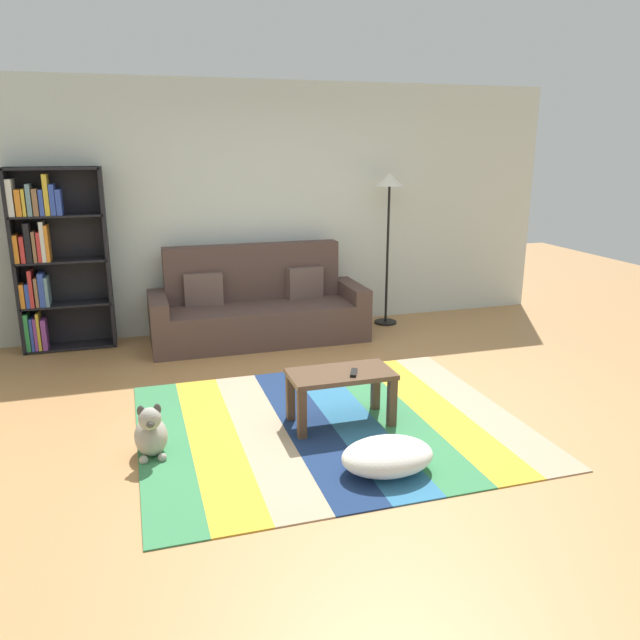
{
  "coord_description": "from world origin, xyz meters",
  "views": [
    {
      "loc": [
        -1.49,
        -4.36,
        2.04
      ],
      "look_at": [
        -0.04,
        0.34,
        0.65
      ],
      "focal_mm": 35.09,
      "sensor_mm": 36.0,
      "label": 1
    }
  ],
  "objects_px": {
    "bookshelf": "(50,258)",
    "standing_lamp": "(389,199)",
    "dog": "(151,434)",
    "coffee_table": "(341,382)",
    "pouf": "(387,456)",
    "couch": "(258,309)",
    "tv_remote": "(354,373)"
  },
  "relations": [
    {
      "from": "pouf",
      "to": "standing_lamp",
      "type": "relative_size",
      "value": 0.35
    },
    {
      "from": "couch",
      "to": "standing_lamp",
      "type": "distance_m",
      "value": 1.92
    },
    {
      "from": "pouf",
      "to": "standing_lamp",
      "type": "bearing_deg",
      "value": 67.3
    },
    {
      "from": "couch",
      "to": "bookshelf",
      "type": "distance_m",
      "value": 2.14
    },
    {
      "from": "dog",
      "to": "standing_lamp",
      "type": "relative_size",
      "value": 0.23
    },
    {
      "from": "couch",
      "to": "bookshelf",
      "type": "xyz_separation_m",
      "value": [
        -2.03,
        0.28,
        0.61
      ]
    },
    {
      "from": "coffee_table",
      "to": "pouf",
      "type": "xyz_separation_m",
      "value": [
        0.05,
        -0.79,
        -0.21
      ]
    },
    {
      "from": "bookshelf",
      "to": "tv_remote",
      "type": "height_order",
      "value": "bookshelf"
    },
    {
      "from": "pouf",
      "to": "tv_remote",
      "type": "bearing_deg",
      "value": 87.71
    },
    {
      "from": "standing_lamp",
      "to": "tv_remote",
      "type": "relative_size",
      "value": 11.55
    },
    {
      "from": "couch",
      "to": "coffee_table",
      "type": "height_order",
      "value": "couch"
    },
    {
      "from": "coffee_table",
      "to": "dog",
      "type": "xyz_separation_m",
      "value": [
        -1.39,
        -0.1,
        -0.17
      ]
    },
    {
      "from": "bookshelf",
      "to": "standing_lamp",
      "type": "distance_m",
      "value": 3.62
    },
    {
      "from": "bookshelf",
      "to": "dog",
      "type": "bearing_deg",
      "value": -73.22
    },
    {
      "from": "couch",
      "to": "standing_lamp",
      "type": "bearing_deg",
      "value": 6.21
    },
    {
      "from": "couch",
      "to": "coffee_table",
      "type": "bearing_deg",
      "value": -86.03
    },
    {
      "from": "bookshelf",
      "to": "tv_remote",
      "type": "distance_m",
      "value": 3.51
    },
    {
      "from": "couch",
      "to": "standing_lamp",
      "type": "relative_size",
      "value": 1.3
    },
    {
      "from": "dog",
      "to": "pouf",
      "type": "bearing_deg",
      "value": -25.64
    },
    {
      "from": "bookshelf",
      "to": "couch",
      "type": "bearing_deg",
      "value": -7.97
    },
    {
      "from": "bookshelf",
      "to": "standing_lamp",
      "type": "height_order",
      "value": "bookshelf"
    },
    {
      "from": "coffee_table",
      "to": "couch",
      "type": "bearing_deg",
      "value": 93.97
    },
    {
      "from": "couch",
      "to": "tv_remote",
      "type": "height_order",
      "value": "couch"
    },
    {
      "from": "standing_lamp",
      "to": "tv_remote",
      "type": "xyz_separation_m",
      "value": [
        -1.32,
        -2.52,
        -1.02
      ]
    },
    {
      "from": "dog",
      "to": "couch",
      "type": "bearing_deg",
      "value": 62.7
    },
    {
      "from": "pouf",
      "to": "standing_lamp",
      "type": "distance_m",
      "value": 3.75
    },
    {
      "from": "dog",
      "to": "standing_lamp",
      "type": "bearing_deg",
      "value": 42.44
    },
    {
      "from": "couch",
      "to": "dog",
      "type": "xyz_separation_m",
      "value": [
        -1.23,
        -2.38,
        -0.18
      ]
    },
    {
      "from": "pouf",
      "to": "dog",
      "type": "height_order",
      "value": "dog"
    },
    {
      "from": "couch",
      "to": "bookshelf",
      "type": "relative_size",
      "value": 1.24
    },
    {
      "from": "standing_lamp",
      "to": "pouf",
      "type": "bearing_deg",
      "value": -112.7
    },
    {
      "from": "coffee_table",
      "to": "dog",
      "type": "distance_m",
      "value": 1.4
    }
  ]
}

